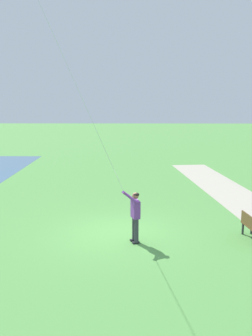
{
  "coord_description": "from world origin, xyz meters",
  "views": [
    {
      "loc": [
        -0.41,
        12.54,
        4.77
      ],
      "look_at": [
        -0.31,
        1.4,
        2.66
      ],
      "focal_mm": 39.27,
      "sensor_mm": 36.0,
      "label": 1
    }
  ],
  "objects": [
    {
      "name": "ground_plane",
      "position": [
        0.0,
        0.0,
        0.0
      ],
      "size": [
        120.0,
        120.0,
        0.0
      ],
      "primitive_type": "plane",
      "color": "#569947"
    },
    {
      "name": "person_kite_flyer",
      "position": [
        -0.59,
        0.81,
        1.05
      ],
      "size": [
        0.63,
        0.5,
        1.83
      ],
      "color": "#232328",
      "rests_on": "ground"
    }
  ]
}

